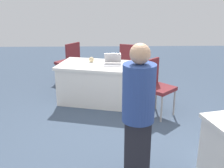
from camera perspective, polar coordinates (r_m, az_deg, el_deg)
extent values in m
plane|color=#3D4C60|center=(3.98, 0.88, -12.63)|extent=(14.40, 14.40, 0.00)
cube|color=silver|center=(5.21, -1.41, 3.76)|extent=(1.91, 1.28, 0.05)
cube|color=silver|center=(5.32, -1.38, -0.12)|extent=(1.83, 1.23, 0.69)
cylinder|color=#9E9993|center=(4.90, 12.69, -3.77)|extent=(0.03, 0.03, 0.46)
cylinder|color=#9E9993|center=(4.60, 10.15, -5.11)|extent=(0.03, 0.03, 0.46)
cylinder|color=#9E9993|center=(5.09, 9.08, -2.66)|extent=(0.03, 0.03, 0.46)
cylinder|color=#9E9993|center=(4.81, 6.43, -3.87)|extent=(0.03, 0.03, 0.46)
cube|color=maroon|center=(4.75, 9.76, -0.94)|extent=(0.62, 0.62, 0.06)
cube|color=maroon|center=(4.78, 7.97, 2.50)|extent=(0.33, 0.32, 0.45)
cylinder|color=#9E9993|center=(6.63, -11.41, 2.20)|extent=(0.03, 0.03, 0.43)
cylinder|color=#9E9993|center=(6.88, -9.04, 2.94)|extent=(0.03, 0.03, 0.43)
cylinder|color=#9E9993|center=(6.36, -9.14, 1.62)|extent=(0.03, 0.03, 0.43)
cylinder|color=#9E9993|center=(6.61, -6.76, 2.40)|extent=(0.03, 0.03, 0.43)
cube|color=maroon|center=(6.55, -9.20, 4.37)|extent=(0.62, 0.62, 0.06)
cube|color=maroon|center=(6.35, -8.07, 6.33)|extent=(0.29, 0.35, 0.45)
cylinder|color=#9E9993|center=(6.70, 2.59, 2.71)|extent=(0.03, 0.03, 0.43)
cylinder|color=#9E9993|center=(6.62, 5.78, 2.45)|extent=(0.03, 0.03, 0.43)
cylinder|color=#9E9993|center=(6.34, 1.76, 1.80)|extent=(0.03, 0.03, 0.43)
cylinder|color=#9E9993|center=(6.26, 5.12, 1.51)|extent=(0.03, 0.03, 0.43)
cube|color=maroon|center=(6.41, 3.86, 4.23)|extent=(0.55, 0.55, 0.06)
cube|color=maroon|center=(6.16, 3.50, 6.07)|extent=(0.41, 0.17, 0.45)
cube|color=#26262D|center=(3.15, 5.14, -13.74)|extent=(0.29, 0.20, 0.77)
cylinder|color=#2D478C|center=(2.83, 5.54, -1.89)|extent=(0.36, 0.36, 0.61)
sphere|color=tan|center=(2.72, 5.81, 6.22)|extent=(0.21, 0.21, 0.21)
cube|color=silver|center=(5.13, 0.08, 3.91)|extent=(0.33, 0.24, 0.02)
cube|color=#B7B7BC|center=(5.25, 0.14, 5.39)|extent=(0.32, 0.10, 0.19)
sphere|color=beige|center=(5.41, -4.27, 5.08)|extent=(0.10, 0.10, 0.10)
cube|color=red|center=(5.17, 4.25, 3.93)|extent=(0.18, 0.11, 0.01)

